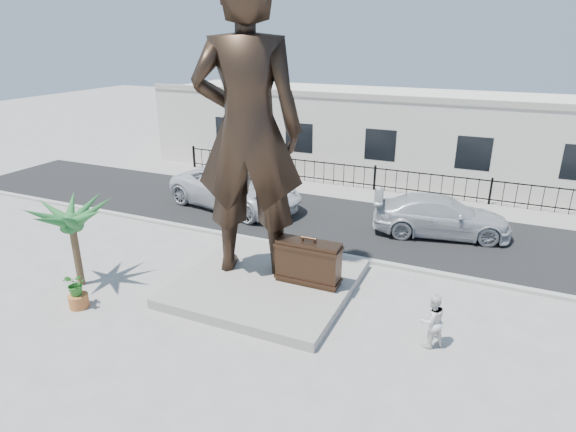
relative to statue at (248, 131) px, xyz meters
name	(u,v)px	position (x,y,z in m)	size (l,w,h in m)	color
ground	(259,313)	(1.28, -1.95, -4.81)	(100.00, 100.00, 0.00)	#9E9991
street	(345,221)	(1.28, 6.05, -4.81)	(40.00, 7.00, 0.01)	black
curb	(316,251)	(1.28, 2.55, -4.75)	(40.00, 0.25, 0.12)	#A5A399
far_sidewalk	(370,194)	(1.28, 10.05, -4.80)	(40.00, 2.50, 0.02)	#9E9991
plinth	(267,282)	(0.78, -0.45, -4.66)	(5.20, 5.20, 0.30)	gray
fence	(375,179)	(1.28, 10.85, -4.21)	(22.00, 0.10, 1.20)	black
building	(395,133)	(1.28, 15.05, -2.61)	(28.00, 7.00, 4.40)	silver
statue	(248,131)	(0.00, 0.00, 0.00)	(3.29, 2.16, 9.02)	black
suitcase	(308,262)	(2.06, -0.17, -3.82)	(1.95, 0.62, 1.37)	#322015
tourist	(432,321)	(5.96, -1.51, -4.07)	(0.72, 0.56, 1.48)	white
car_white	(236,188)	(-3.86, 5.70, -3.91)	(2.94, 6.38, 1.77)	silver
car_silver	(441,216)	(5.15, 6.20, -4.03)	(2.15, 5.29, 1.54)	#B3B6B8
worker	(268,166)	(-4.28, 9.79, -3.89)	(1.17, 0.67, 1.80)	#E3480B
palm_tree	(82,284)	(-4.71, -2.74, -4.81)	(1.80, 1.80, 3.20)	#215C29
planter	(79,301)	(-3.70, -3.80, -4.61)	(0.56, 0.56, 0.40)	#B2632F
shrub	(76,284)	(-3.70, -3.80, -4.06)	(0.63, 0.54, 0.70)	#296F24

